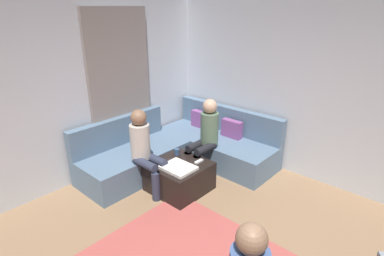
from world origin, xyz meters
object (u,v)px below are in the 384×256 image
at_px(ottoman, 179,176).
at_px(game_remote, 199,161).
at_px(coffee_mug, 177,152).
at_px(person_on_couch_side, 145,148).
at_px(person_on_couch_back, 205,134).
at_px(sectional_couch, 182,149).

distance_m(ottoman, game_remote, 0.36).
distance_m(ottoman, coffee_mug, 0.38).
relative_size(ottoman, game_remote, 5.07).
bearing_deg(game_remote, coffee_mug, -174.29).
relative_size(coffee_mug, game_remote, 0.63).
bearing_deg(person_on_couch_side, ottoman, 130.91).
distance_m(game_remote, person_on_couch_side, 0.79).
distance_m(coffee_mug, person_on_couch_back, 0.52).
bearing_deg(person_on_couch_side, sectional_couch, -170.60).
bearing_deg(ottoman, coffee_mug, 140.71).
xyz_separation_m(game_remote, person_on_couch_side, (-0.54, -0.53, 0.23)).
xyz_separation_m(ottoman, person_on_couch_side, (-0.36, -0.31, 0.45)).
bearing_deg(person_on_couch_side, coffee_mug, 164.27).
relative_size(sectional_couch, game_remote, 17.00).
relative_size(sectional_couch, person_on_couch_side, 2.12).
height_order(person_on_couch_back, person_on_couch_side, same).
bearing_deg(coffee_mug, game_remote, 5.71).
bearing_deg(coffee_mug, ottoman, -39.29).
distance_m(sectional_couch, person_on_couch_back, 0.59).
bearing_deg(ottoman, person_on_couch_back, 94.44).
height_order(sectional_couch, game_remote, sectional_couch).
height_order(ottoman, person_on_couch_back, person_on_couch_back).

